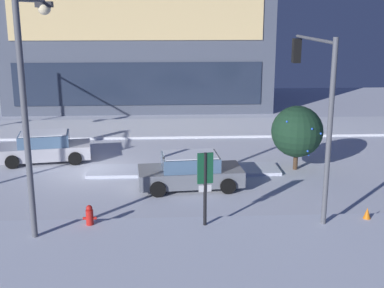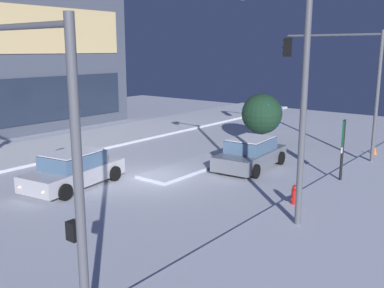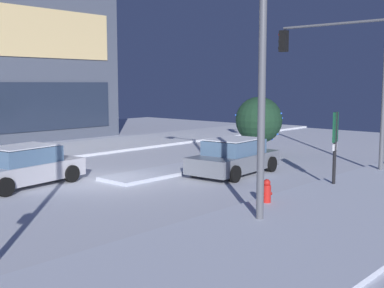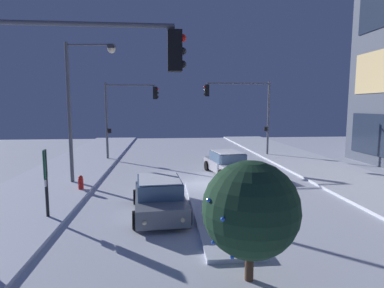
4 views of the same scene
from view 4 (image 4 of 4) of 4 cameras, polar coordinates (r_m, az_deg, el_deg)
ground at (r=17.63m, az=2.48°, el=-7.50°), size 52.00×52.00×0.00m
curb_strip_near at (r=18.59m, az=-25.42°, el=-7.20°), size 52.00×5.20×0.14m
curb_strip_far at (r=20.66m, az=27.33°, el=-5.94°), size 52.00×5.20×0.14m
median_strip at (r=13.50m, az=3.93°, el=-11.76°), size 9.00×1.80×0.14m
car_near at (r=12.97m, az=-6.02°, el=-9.60°), size 4.62×2.42×1.49m
car_far at (r=20.31m, az=6.48°, el=-3.56°), size 4.76×2.61×1.49m
traffic_light_corner_far_left at (r=27.69m, az=9.51°, el=7.15°), size 0.32×5.85×6.54m
traffic_light_corner_near_left at (r=25.98m, az=-11.93°, el=6.54°), size 0.32×4.34×6.27m
traffic_light_corner_near_right at (r=8.37m, az=-23.27°, el=7.86°), size 0.32×5.28×6.56m
street_lamp_arched at (r=18.29m, az=-19.57°, el=8.69°), size 0.66×2.76×7.83m
fire_hydrant at (r=17.16m, az=-19.69°, el=-6.89°), size 0.48×0.26×0.86m
parking_info_sign at (r=13.21m, az=-25.21°, el=-5.29°), size 0.55×0.16×2.75m
decorated_tree_median at (r=8.00m, az=10.68°, el=-11.67°), size 2.43×2.43×3.08m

